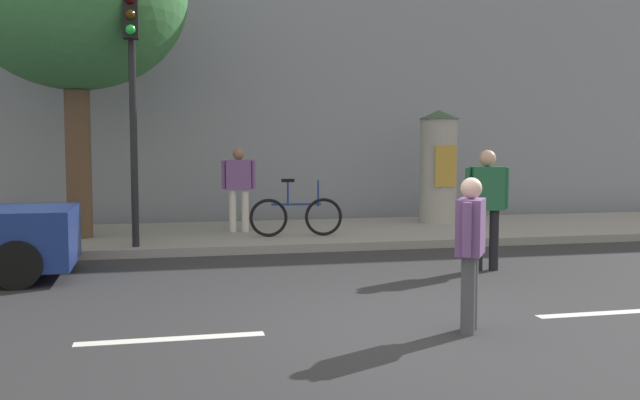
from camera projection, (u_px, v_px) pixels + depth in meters
ground_plane at (407, 325)px, 7.16m from camera, size 80.00×80.00×0.00m
sidewalk_curb at (289, 234)px, 13.96m from camera, size 36.00×4.00×0.15m
lane_markings at (407, 325)px, 7.16m from camera, size 25.80×0.16×0.01m
building_backdrop at (256, 47)px, 18.48m from camera, size 36.00×5.00×9.01m
traffic_light at (132, 78)px, 11.38m from camera, size 0.24×0.45×4.20m
poster_column at (438, 165)px, 15.43m from camera, size 0.91×0.91×2.51m
pedestrian_with_bag at (470, 243)px, 6.84m from camera, size 0.44×0.53×1.55m
pedestrian_in_light_jacket at (487, 199)px, 10.24m from camera, size 0.66×0.31×1.80m
pedestrian_in_dark_shirt at (239, 182)px, 13.68m from camera, size 0.67×0.29×1.66m
bicycle_leaning at (296, 216)px, 13.05m from camera, size 1.77×0.17×1.09m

